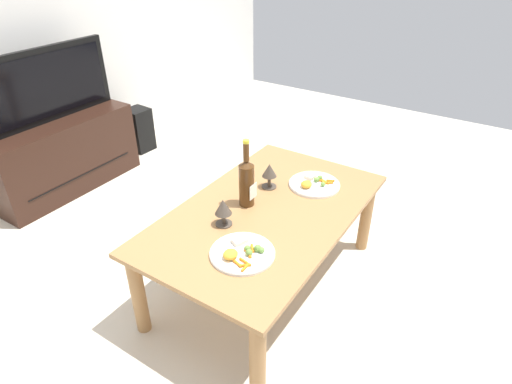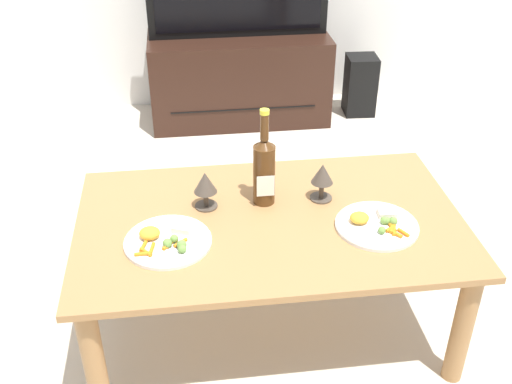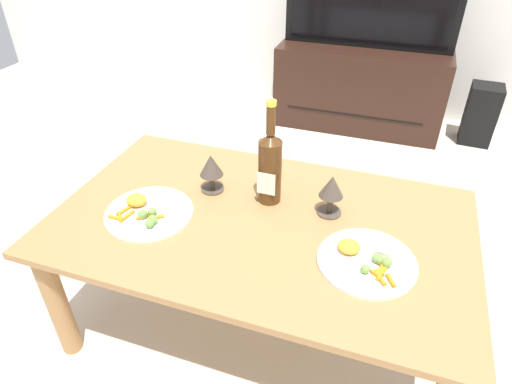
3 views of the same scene
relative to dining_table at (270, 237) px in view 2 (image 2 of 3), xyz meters
name	(u,v)px [view 2 (image 2 of 3)]	position (x,y,z in m)	size (l,w,h in m)	color
ground_plane	(269,323)	(0.00, 0.00, -0.42)	(6.40, 6.40, 0.00)	beige
dining_table	(270,237)	(0.00, 0.00, 0.00)	(1.35, 0.81, 0.50)	#9E7042
tv_stand	(239,78)	(0.09, 1.89, -0.15)	(1.10, 0.47, 0.54)	black
floor_speaker	(360,85)	(0.87, 1.87, -0.23)	(0.19, 0.19, 0.38)	black
wine_bottle	(264,168)	(-0.01, 0.12, 0.22)	(0.08, 0.08, 0.37)	#4C2D14
goblet_left	(205,184)	(-0.22, 0.11, 0.17)	(0.08, 0.08, 0.14)	#473D33
goblet_right	(322,176)	(0.21, 0.11, 0.17)	(0.08, 0.08, 0.14)	#473D33
dinner_plate_left	(167,240)	(-0.36, -0.10, 0.09)	(0.29, 0.29, 0.05)	white
dinner_plate_right	(377,224)	(0.36, -0.09, 0.09)	(0.29, 0.29, 0.05)	white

